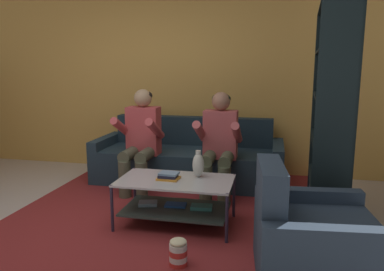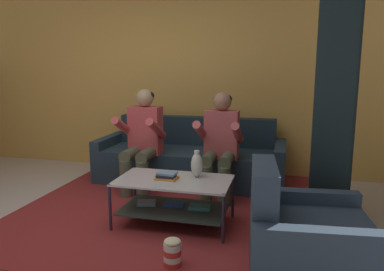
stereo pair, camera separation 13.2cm
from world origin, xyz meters
name	(u,v)px [view 1 (the left image)]	position (x,y,z in m)	size (l,w,h in m)	color
ground	(91,242)	(0.00, 0.00, 0.00)	(16.80, 16.80, 0.00)	beige
back_partition	(168,68)	(0.00, 2.46, 1.45)	(8.40, 0.12, 2.90)	#E3AA50
couch	(189,160)	(0.43, 1.88, 0.28)	(2.38, 0.85, 0.81)	#213644
person_seated_left	(141,137)	(-0.04, 1.38, 0.66)	(0.50, 0.58, 1.21)	#545842
person_seated_right	(219,141)	(0.89, 1.38, 0.65)	(0.50, 0.58, 1.19)	#4F563E
coffee_table	(176,195)	(0.61, 0.51, 0.29)	(1.06, 0.60, 0.44)	silver
area_rug	(181,202)	(0.52, 1.07, 0.01)	(3.17, 3.32, 0.01)	maroon
vase	(198,165)	(0.80, 0.64, 0.56)	(0.11, 0.11, 0.26)	silver
book_stack	(168,176)	(0.55, 0.51, 0.47)	(0.21, 0.16, 0.06)	orange
bookshelf	(334,137)	(2.06, 1.03, 0.81)	(0.40, 1.08, 2.01)	black
armchair	(311,242)	(1.77, -0.19, 0.28)	(0.89, 0.89, 0.83)	#2B3B4E
popcorn_tub	(178,253)	(0.82, -0.21, 0.11)	(0.13, 0.13, 0.22)	red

